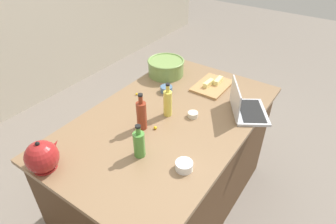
{
  "coord_description": "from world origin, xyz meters",
  "views": [
    {
      "loc": [
        -1.29,
        -0.89,
        2.08
      ],
      "look_at": [
        0.0,
        0.0,
        0.95
      ],
      "focal_mm": 30.99,
      "sensor_mm": 36.0,
      "label": 1
    }
  ],
  "objects_px": {
    "laptop": "(245,107)",
    "butter_stick_left": "(218,81)",
    "ramekin_wide": "(166,89)",
    "bottle_oil": "(168,103)",
    "ramekin_medium": "(193,115)",
    "bottle_soy": "(142,115)",
    "ramekin_small": "(184,166)",
    "mixing_bowl_large": "(166,67)",
    "butter_stick_right": "(209,83)",
    "kettle": "(42,157)",
    "cutting_board": "(212,86)",
    "bottle_olive": "(139,144)"
  },
  "relations": [
    {
      "from": "laptop",
      "to": "ramekin_wide",
      "type": "distance_m",
      "value": 0.61
    },
    {
      "from": "ramekin_wide",
      "to": "kettle",
      "type": "bearing_deg",
      "value": 174.75
    },
    {
      "from": "cutting_board",
      "to": "laptop",
      "type": "bearing_deg",
      "value": -118.8
    },
    {
      "from": "kettle",
      "to": "butter_stick_left",
      "type": "height_order",
      "value": "kettle"
    },
    {
      "from": "laptop",
      "to": "ramekin_medium",
      "type": "bearing_deg",
      "value": 131.63
    },
    {
      "from": "bottle_soy",
      "to": "mixing_bowl_large",
      "type": "bearing_deg",
      "value": 22.95
    },
    {
      "from": "ramekin_small",
      "to": "butter_stick_right",
      "type": "bearing_deg",
      "value": 19.74
    },
    {
      "from": "mixing_bowl_large",
      "to": "bottle_soy",
      "type": "relative_size",
      "value": 1.2
    },
    {
      "from": "bottle_olive",
      "to": "kettle",
      "type": "bearing_deg",
      "value": 135.59
    },
    {
      "from": "laptop",
      "to": "butter_stick_right",
      "type": "bearing_deg",
      "value": 65.61
    },
    {
      "from": "butter_stick_right",
      "to": "ramekin_wide",
      "type": "distance_m",
      "value": 0.34
    },
    {
      "from": "laptop",
      "to": "ramekin_small",
      "type": "relative_size",
      "value": 3.93
    },
    {
      "from": "kettle",
      "to": "butter_stick_left",
      "type": "relative_size",
      "value": 1.94
    },
    {
      "from": "bottle_oil",
      "to": "butter_stick_left",
      "type": "bearing_deg",
      "value": -10.03
    },
    {
      "from": "ramekin_small",
      "to": "ramekin_wide",
      "type": "bearing_deg",
      "value": 41.66
    },
    {
      "from": "laptop",
      "to": "bottle_oil",
      "type": "xyz_separation_m",
      "value": [
        -0.32,
        0.43,
        0.05
      ]
    },
    {
      "from": "bottle_soy",
      "to": "bottle_oil",
      "type": "height_order",
      "value": "bottle_soy"
    },
    {
      "from": "bottle_soy",
      "to": "ramekin_small",
      "type": "xyz_separation_m",
      "value": [
        -0.15,
        -0.41,
        -0.08
      ]
    },
    {
      "from": "laptop",
      "to": "butter_stick_left",
      "type": "xyz_separation_m",
      "value": [
        0.25,
        0.33,
        -0.01
      ]
    },
    {
      "from": "mixing_bowl_large",
      "to": "butter_stick_right",
      "type": "xyz_separation_m",
      "value": [
        0.02,
        -0.4,
        -0.03
      ]
    },
    {
      "from": "laptop",
      "to": "butter_stick_left",
      "type": "bearing_deg",
      "value": 52.65
    },
    {
      "from": "laptop",
      "to": "ramekin_wide",
      "type": "relative_size",
      "value": 4.12
    },
    {
      "from": "bottle_oil",
      "to": "ramekin_medium",
      "type": "xyz_separation_m",
      "value": [
        0.08,
        -0.15,
        -0.08
      ]
    },
    {
      "from": "butter_stick_right",
      "to": "ramekin_medium",
      "type": "height_order",
      "value": "butter_stick_right"
    },
    {
      "from": "butter_stick_left",
      "to": "laptop",
      "type": "bearing_deg",
      "value": -127.35
    },
    {
      "from": "bottle_oil",
      "to": "bottle_olive",
      "type": "bearing_deg",
      "value": -167.57
    },
    {
      "from": "bottle_olive",
      "to": "ramekin_wide",
      "type": "relative_size",
      "value": 2.32
    },
    {
      "from": "cutting_board",
      "to": "butter_stick_left",
      "type": "xyz_separation_m",
      "value": [
        0.06,
        -0.02,
        0.03
      ]
    },
    {
      "from": "bottle_soy",
      "to": "ramekin_medium",
      "type": "distance_m",
      "value": 0.37
    },
    {
      "from": "bottle_oil",
      "to": "butter_stick_left",
      "type": "distance_m",
      "value": 0.58
    },
    {
      "from": "butter_stick_right",
      "to": "cutting_board",
      "type": "bearing_deg",
      "value": -44.08
    },
    {
      "from": "mixing_bowl_large",
      "to": "ramekin_medium",
      "type": "height_order",
      "value": "mixing_bowl_large"
    },
    {
      "from": "cutting_board",
      "to": "ramekin_wide",
      "type": "distance_m",
      "value": 0.37
    },
    {
      "from": "bottle_soy",
      "to": "kettle",
      "type": "distance_m",
      "value": 0.62
    },
    {
      "from": "bottle_soy",
      "to": "butter_stick_right",
      "type": "relative_size",
      "value": 2.33
    },
    {
      "from": "ramekin_wide",
      "to": "ramekin_medium",
      "type": "bearing_deg",
      "value": -116.19
    },
    {
      "from": "laptop",
      "to": "mixing_bowl_large",
      "type": "xyz_separation_m",
      "value": [
        0.15,
        0.77,
        0.02
      ]
    },
    {
      "from": "mixing_bowl_large",
      "to": "butter_stick_right",
      "type": "relative_size",
      "value": 2.79
    },
    {
      "from": "mixing_bowl_large",
      "to": "butter_stick_right",
      "type": "height_order",
      "value": "mixing_bowl_large"
    },
    {
      "from": "bottle_oil",
      "to": "butter_stick_right",
      "type": "distance_m",
      "value": 0.49
    },
    {
      "from": "cutting_board",
      "to": "ramekin_small",
      "type": "height_order",
      "value": "ramekin_small"
    },
    {
      "from": "kettle",
      "to": "laptop",
      "type": "bearing_deg",
      "value": -32.31
    },
    {
      "from": "butter_stick_right",
      "to": "ramekin_wide",
      "type": "bearing_deg",
      "value": 136.17
    },
    {
      "from": "ramekin_wide",
      "to": "butter_stick_left",
      "type": "bearing_deg",
      "value": -40.73
    },
    {
      "from": "bottle_soy",
      "to": "bottle_olive",
      "type": "xyz_separation_m",
      "value": [
        -0.2,
        -0.15,
        -0.02
      ]
    },
    {
      "from": "ramekin_small",
      "to": "bottle_soy",
      "type": "bearing_deg",
      "value": 69.7
    },
    {
      "from": "butter_stick_right",
      "to": "ramekin_medium",
      "type": "relative_size",
      "value": 1.57
    },
    {
      "from": "bottle_olive",
      "to": "kettle",
      "type": "distance_m",
      "value": 0.52
    },
    {
      "from": "bottle_soy",
      "to": "laptop",
      "type": "bearing_deg",
      "value": -42.17
    },
    {
      "from": "ramekin_medium",
      "to": "ramekin_wide",
      "type": "distance_m",
      "value": 0.37
    }
  ]
}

